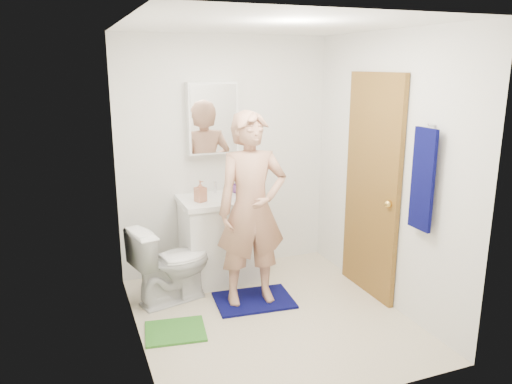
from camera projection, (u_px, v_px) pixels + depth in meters
floor at (270, 317)px, 4.31m from camera, size 2.20×2.40×0.02m
ceiling at (272, 23)px, 3.71m from camera, size 2.20×2.40×0.02m
wall_back at (225, 156)px, 5.11m from camera, size 2.20×0.02×2.40m
wall_front at (351, 225)px, 2.92m from camera, size 2.20×0.02×2.40m
wall_left at (131, 194)px, 3.62m from camera, size 0.02×2.40×2.40m
wall_right at (387, 171)px, 4.40m from camera, size 0.02×2.40×2.40m
vanity_cabinet at (221, 241)px, 4.99m from camera, size 0.75×0.55×0.80m
countertop at (220, 200)px, 4.88m from camera, size 0.79×0.59×0.05m
sink_basin at (220, 199)px, 4.88m from camera, size 0.40×0.40×0.03m
faucet at (215, 187)px, 5.02m from camera, size 0.03×0.03×0.12m
medicine_cabinet at (212, 118)px, 4.89m from camera, size 0.50×0.12×0.70m
mirror_panel at (214, 119)px, 4.83m from camera, size 0.46×0.01×0.66m
door at (372, 187)px, 4.56m from camera, size 0.05×0.80×2.05m
door_knob at (389, 204)px, 4.28m from camera, size 0.07×0.07×0.07m
towel at (423, 180)px, 3.85m from camera, size 0.03×0.24×0.80m
towel_hook at (432, 125)px, 3.76m from camera, size 0.06×0.02×0.02m
toilet at (171, 263)px, 4.52m from camera, size 0.80×0.58×0.73m
bath_mat at (254, 300)px, 4.58m from camera, size 0.74×0.56×0.02m
green_rug at (175, 331)px, 4.05m from camera, size 0.53×0.47×0.02m
soap_dispenser at (200, 191)px, 4.71m from camera, size 0.12×0.12×0.20m
toothbrush_cup at (236, 189)px, 5.04m from camera, size 0.11×0.11×0.09m
man at (252, 210)px, 4.36m from camera, size 0.66×0.46×1.72m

